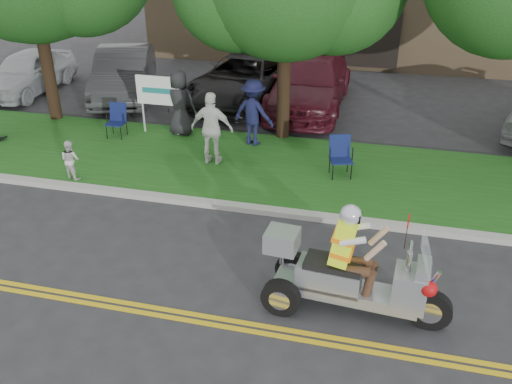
% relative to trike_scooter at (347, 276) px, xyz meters
% --- Properties ---
extents(ground, '(120.00, 120.00, 0.00)m').
position_rel_trike_scooter_xyz_m(ground, '(-2.92, -0.28, -0.68)').
color(ground, '#28282B').
rests_on(ground, ground).
extents(centerline_near, '(60.00, 0.10, 0.01)m').
position_rel_trike_scooter_xyz_m(centerline_near, '(-2.92, -0.86, -0.68)').
color(centerline_near, gold).
rests_on(centerline_near, ground).
extents(centerline_far, '(60.00, 0.10, 0.01)m').
position_rel_trike_scooter_xyz_m(centerline_far, '(-2.92, -0.70, -0.68)').
color(centerline_far, gold).
rests_on(centerline_far, ground).
extents(curb, '(60.00, 0.25, 0.12)m').
position_rel_trike_scooter_xyz_m(curb, '(-2.92, 2.77, -0.62)').
color(curb, '#A8A89E').
rests_on(curb, ground).
extents(grass_verge, '(60.00, 4.00, 0.10)m').
position_rel_trike_scooter_xyz_m(grass_verge, '(-2.92, 4.92, -0.63)').
color(grass_verge, '#1D4E14').
rests_on(grass_verge, ground).
extents(commercial_building, '(18.00, 8.20, 4.00)m').
position_rel_trike_scooter_xyz_m(commercial_building, '(-0.92, 18.70, 1.33)').
color(commercial_building, '#9E7F5B').
rests_on(commercial_building, ground).
extents(business_sign, '(1.25, 0.06, 1.75)m').
position_rel_trike_scooter_xyz_m(business_sign, '(-5.82, 6.32, 0.57)').
color(business_sign, silver).
rests_on(business_sign, ground).
extents(trike_scooter, '(2.99, 1.03, 1.95)m').
position_rel_trike_scooter_xyz_m(trike_scooter, '(0.00, 0.00, 0.00)').
color(trike_scooter, black).
rests_on(trike_scooter, ground).
extents(lawn_chair_a, '(0.50, 0.52, 0.92)m').
position_rel_trike_scooter_xyz_m(lawn_chair_a, '(-6.91, 5.86, -0.06)').
color(lawn_chair_a, black).
rests_on(lawn_chair_a, grass_verge).
extents(lawn_chair_b, '(0.64, 0.66, 0.96)m').
position_rel_trike_scooter_xyz_m(lawn_chair_b, '(-0.62, 4.85, -0.03)').
color(lawn_chair_b, black).
rests_on(lawn_chair_b, grass_verge).
extents(spectator_adult_right, '(1.08, 0.46, 1.82)m').
position_rel_trike_scooter_xyz_m(spectator_adult_right, '(-3.76, 4.75, 0.33)').
color(spectator_adult_right, silver).
rests_on(spectator_adult_right, grass_verge).
extents(spectator_chair_a, '(1.29, 0.96, 1.78)m').
position_rel_trike_scooter_xyz_m(spectator_chair_a, '(-3.08, 6.19, 0.31)').
color(spectator_chair_a, '#15173C').
rests_on(spectator_chair_a, grass_verge).
extents(spectator_chair_b, '(0.89, 0.58, 1.81)m').
position_rel_trike_scooter_xyz_m(spectator_chair_b, '(-5.23, 6.40, 0.33)').
color(spectator_chair_b, black).
rests_on(spectator_chair_b, grass_verge).
extents(child_right, '(0.54, 0.47, 0.95)m').
position_rel_trike_scooter_xyz_m(child_right, '(-6.73, 3.12, -0.10)').
color(child_right, silver).
rests_on(child_right, grass_verge).
extents(parked_car_far_left, '(1.80, 4.29, 1.45)m').
position_rel_trike_scooter_xyz_m(parked_car_far_left, '(-11.92, 9.13, 0.04)').
color(parked_car_far_left, '#AEB2B5').
rests_on(parked_car_far_left, ground).
extents(parked_car_left, '(3.21, 5.23, 1.63)m').
position_rel_trike_scooter_xyz_m(parked_car_left, '(-8.42, 9.44, 0.13)').
color(parked_car_left, '#313134').
rests_on(parked_car_left, ground).
extents(parked_car_mid, '(3.25, 5.84, 1.55)m').
position_rel_trike_scooter_xyz_m(parked_car_mid, '(-4.30, 9.93, 0.09)').
color(parked_car_mid, black).
rests_on(parked_car_mid, ground).
extents(parked_car_right, '(2.30, 5.55, 1.60)m').
position_rel_trike_scooter_xyz_m(parked_car_right, '(-2.12, 9.88, 0.12)').
color(parked_car_right, '#49111C').
rests_on(parked_car_right, ground).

